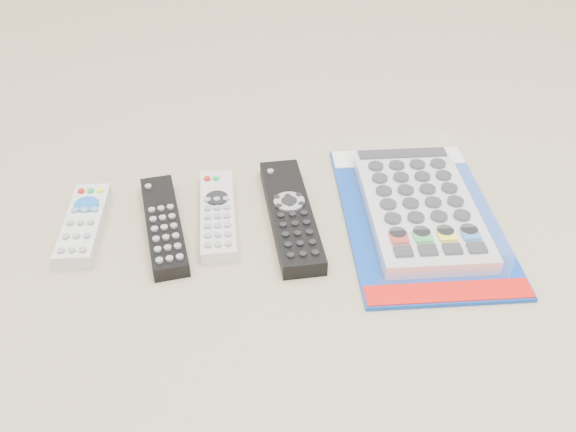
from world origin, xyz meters
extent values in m
plane|color=tan|center=(0.00, 0.00, 0.00)|extent=(5.00, 5.00, 0.00)
cube|color=silver|center=(-0.25, 0.07, 0.01)|extent=(0.07, 0.16, 0.02)
cylinder|color=blue|center=(-0.24, 0.09, 0.02)|extent=(0.04, 0.04, 0.00)
cube|color=black|center=(-0.15, 0.05, 0.01)|extent=(0.05, 0.19, 0.02)
cube|color=silver|center=(-0.08, 0.05, 0.01)|extent=(0.06, 0.18, 0.02)
cylinder|color=black|center=(-0.07, 0.08, 0.02)|extent=(0.03, 0.03, 0.00)
cube|color=black|center=(0.02, 0.03, 0.01)|extent=(0.07, 0.23, 0.02)
cylinder|color=silver|center=(0.02, 0.04, 0.02)|extent=(0.04, 0.04, 0.00)
cube|color=#0E3CA0|center=(0.18, 0.00, 0.00)|extent=(0.24, 0.35, 0.01)
cube|color=silver|center=(0.20, 0.14, 0.01)|extent=(0.20, 0.07, 0.00)
cube|color=red|center=(0.16, -0.14, 0.01)|extent=(0.19, 0.06, 0.00)
cube|color=silver|center=(0.18, 0.01, 0.02)|extent=(0.17, 0.27, 0.02)
cube|color=white|center=(0.18, 0.01, 0.02)|extent=(0.19, 0.28, 0.04)
camera|label=1|loc=(-0.13, -0.61, 0.53)|focal=40.00mm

